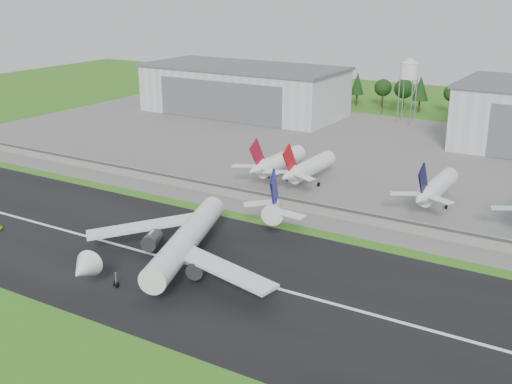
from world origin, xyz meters
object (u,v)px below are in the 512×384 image
Objects in this scene: main_airliner at (185,245)px; parked_jet_red_a at (276,163)px; parked_jet_red_b at (307,168)px; parked_jet_navy at (434,189)px.

parked_jet_red_a is (-14.63, 66.96, 1.22)m from main_airliner.
parked_jet_navy is at bearing 0.01° from parked_jet_red_b.
parked_jet_red_a is 1.00× the size of parked_jet_red_b.
parked_jet_red_a is 11.23m from parked_jet_red_b.
main_airliner is 68.55m from parked_jet_red_a.
parked_jet_red_b is 40.20m from parked_jet_navy.
main_airliner is 67.03m from parked_jet_red_b.
parked_jet_red_b is (-3.40, 66.93, 1.05)m from main_airliner.
parked_jet_red_b is 1.00× the size of parked_jet_navy.
main_airliner is at bearing -118.80° from parked_jet_navy.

